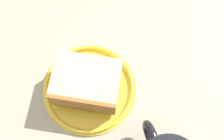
# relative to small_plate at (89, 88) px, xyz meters

# --- Properties ---
(ground_plane) EXTENTS (1.48, 1.48, 0.03)m
(ground_plane) POSITION_rel_small_plate_xyz_m (0.07, 0.01, -0.02)
(ground_plane) COLOR tan
(small_plate) EXTENTS (0.17, 0.17, 0.02)m
(small_plate) POSITION_rel_small_plate_xyz_m (0.00, 0.00, 0.00)
(small_plate) COLOR yellow
(small_plate) RESTS_ON ground_plane
(cake_slice) EXTENTS (0.13, 0.13, 0.07)m
(cake_slice) POSITION_rel_small_plate_xyz_m (-0.00, -0.00, 0.04)
(cake_slice) COLOR #9E662D
(cake_slice) RESTS_ON small_plate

